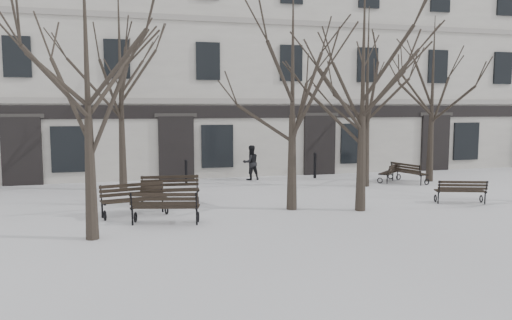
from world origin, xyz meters
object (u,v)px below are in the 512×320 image
object	(u,v)px
tree_1	(293,68)
tree_2	(363,63)
bench_3	(170,189)
tree_0	(86,57)
bench_2	(461,190)
bench_0	(134,198)
bench_1	(165,206)
bench_5	(408,172)
bench_4	(390,172)

from	to	relation	value
tree_1	tree_2	size ratio (longest dim) A/B	0.98
bench_3	tree_2	bearing A→B (deg)	-18.34
tree_0	bench_3	distance (m)	6.10
bench_2	bench_3	xyz separation A→B (m)	(-9.73, 2.35, 0.08)
tree_1	bench_0	size ratio (longest dim) A/B	3.54
bench_2	bench_3	world-z (taller)	bench_3
bench_0	bench_1	distance (m)	1.60
tree_1	bench_3	bearing A→B (deg)	154.30
bench_2	bench_5	bearing A→B (deg)	-81.85
tree_0	tree_1	world-z (taller)	tree_1
bench_1	bench_4	distance (m)	11.86
tree_0	tree_2	xyz separation A→B (m)	(8.13, 1.48, 0.16)
bench_0	bench_2	distance (m)	10.98
tree_2	bench_3	size ratio (longest dim) A/B	3.71
tree_2	bench_0	bearing A→B (deg)	171.57
bench_3	bench_2	bearing A→B (deg)	-8.44
tree_1	bench_4	size ratio (longest dim) A/B	4.78
tree_0	bench_4	xyz separation A→B (m)	(12.29, 6.87, -4.09)
tree_0	bench_3	bearing A→B (deg)	60.23
bench_3	bench_0	bearing A→B (deg)	-124.15
bench_0	bench_3	distance (m)	1.92
bench_0	bench_1	size ratio (longest dim) A/B	1.03
bench_2	bench_3	size ratio (longest dim) A/B	0.86
tree_2	bench_1	bearing A→B (deg)	-177.00
tree_2	bench_1	world-z (taller)	tree_2
tree_1	bench_1	size ratio (longest dim) A/B	3.64
tree_0	bench_2	bearing A→B (deg)	7.88
bench_1	bench_4	size ratio (longest dim) A/B	1.31
bench_2	bench_5	size ratio (longest dim) A/B	0.94
tree_0	tree_2	size ratio (longest dim) A/B	0.97
bench_4	bench_1	bearing A→B (deg)	-14.16
tree_0	bench_3	world-z (taller)	tree_0
tree_1	bench_2	size ratio (longest dim) A/B	4.19
tree_2	tree_1	bearing A→B (deg)	160.72
tree_0	bench_5	world-z (taller)	tree_0
tree_1	bench_3	size ratio (longest dim) A/B	3.61
tree_2	bench_4	size ratio (longest dim) A/B	4.90
bench_1	bench_2	xyz separation A→B (m)	(10.11, 0.51, -0.07)
bench_0	bench_2	bearing A→B (deg)	-17.41
tree_0	bench_5	xyz separation A→B (m)	(12.87, 6.32, -4.04)
tree_1	bench_0	distance (m)	6.41
tree_0	bench_0	size ratio (longest dim) A/B	3.51
tree_0	bench_4	world-z (taller)	tree_0
tree_2	bench_0	distance (m)	8.25
bench_2	tree_0	bearing A→B (deg)	26.33
tree_1	bench_3	xyz separation A→B (m)	(-3.76, 1.81, -4.02)
tree_0	bench_1	world-z (taller)	tree_0
tree_2	bench_0	world-z (taller)	tree_2
tree_1	bench_4	xyz separation A→B (m)	(6.24, 4.66, -4.13)
tree_1	tree_0	bearing A→B (deg)	-159.99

